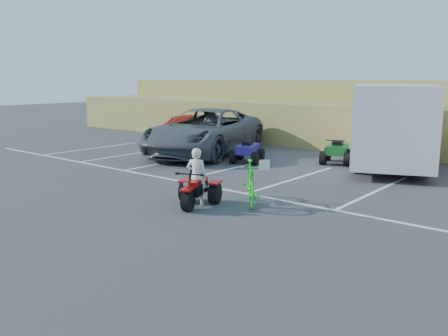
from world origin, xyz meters
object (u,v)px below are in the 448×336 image
Objects in this scene: grey_pickup at (205,132)px; quad_atv_green at (337,163)px; red_car at (184,128)px; quad_atv_blue at (247,162)px; rider at (197,176)px; red_trike_atv at (195,206)px; green_dirt_bike at (251,183)px; cargo_trailer at (391,123)px.

grey_pickup reaches higher than quad_atv_green.
quad_atv_blue is (6.19, -2.84, -0.72)m from red_car.
rider is 8.37m from grey_pickup.
rider is 12.48m from red_car.
green_dirt_bike is (0.97, 1.05, 0.56)m from red_trike_atv.
red_car is at bearing 131.05° from grey_pickup.
grey_pickup reaches higher than quad_atv_blue.
green_dirt_bike is 0.44× the size of red_car.
cargo_trailer is (7.24, 2.04, 0.65)m from grey_pickup.
quad_atv_green reaches higher than red_trike_atv.
green_dirt_bike is 0.27× the size of grey_pickup.
cargo_trailer reaches higher than green_dirt_bike.
green_dirt_bike is at bearing -73.76° from quad_atv_blue.
red_car is at bearing 157.06° from quad_atv_green.
quad_atv_green is (8.97, -0.85, -0.72)m from red_car.
red_car is (-9.97, 7.80, 0.16)m from green_dirt_bike.
rider reaches higher than red_trike_atv.
quad_atv_blue is at bearing -173.16° from cargo_trailer.
quad_atv_blue is (-2.81, 6.01, 0.00)m from red_trike_atv.
grey_pickup is 7.55m from cargo_trailer.
grey_pickup is (-5.47, 6.52, 0.96)m from red_trike_atv.
quad_atv_green is at bearing -112.83° from rider.
grey_pickup is (-6.44, 5.46, 0.40)m from green_dirt_bike.
green_dirt_bike is 1.25× the size of quad_atv_green.
rider is 0.35× the size of red_car.
red_trike_atv is at bearing -86.03° from quad_atv_blue.
rider is at bearing -65.17° from grey_pickup.
cargo_trailer is (0.80, 7.50, 1.05)m from green_dirt_bike.
rider reaches higher than quad_atv_blue.
rider is at bearing -55.73° from red_car.
rider is 0.21× the size of cargo_trailer.
rider is 8.66m from cargo_trailer.
quad_atv_blue is (2.66, -0.51, -0.96)m from grey_pickup.
quad_atv_blue is (-4.58, -2.55, -1.61)m from cargo_trailer.
rider is 7.90m from quad_atv_green.
red_car reaches higher than quad_atv_green.
cargo_trailer reaches higher than red_car.
rider is 1.04× the size of quad_atv_blue.
quad_atv_green is at bearing 14.43° from quad_atv_blue.
red_trike_atv reaches higher than quad_atv_blue.
grey_pickup reaches higher than green_dirt_bike.
grey_pickup is at bearing 107.41° from red_trike_atv.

